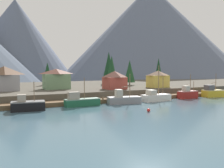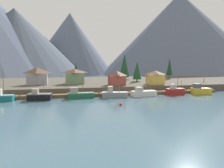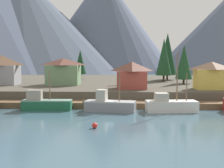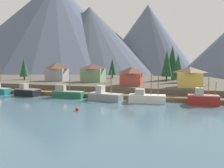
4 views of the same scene
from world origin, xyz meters
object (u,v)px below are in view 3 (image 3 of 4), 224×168
object	(u,v)px
fishing_boat_green	(45,103)
conifer_near_right	(164,57)
fishing_boat_white	(170,105)
conifer_back_right	(184,62)
conifer_mid_left	(167,54)
fishing_boat_grey	(109,105)
house_grey	(2,70)
house_yellow	(211,75)
house_red	(132,75)
conifer_mid_right	(80,62)
house_green	(63,71)
channel_buoy	(95,125)

from	to	relation	value
fishing_boat_green	conifer_near_right	xyz separation A→B (m)	(23.57, 31.35, 7.84)
fishing_boat_white	conifer_back_right	xyz separation A→B (m)	(6.74, 24.83, 6.64)
conifer_mid_left	fishing_boat_white	bearing A→B (deg)	-96.86
fishing_boat_grey	house_grey	bearing A→B (deg)	151.31
conifer_near_right	house_yellow	bearing A→B (deg)	-71.14
fishing_boat_grey	house_red	xyz separation A→B (m)	(3.92, 12.43, 4.19)
conifer_mid_left	conifer_mid_right	bearing A→B (deg)	176.95
house_grey	conifer_mid_right	xyz separation A→B (m)	(15.58, 19.07, 1.50)
house_yellow	conifer_near_right	size ratio (longest dim) A/B	0.59
house_green	house_red	xyz separation A→B (m)	(15.57, -8.40, -0.33)
house_grey	conifer_near_right	bearing A→B (deg)	16.62
fishing_boat_grey	conifer_mid_left	size ratio (longest dim) A/B	0.65
conifer_mid_left	conifer_mid_right	size ratio (longest dim) A/B	1.55
fishing_boat_grey	conifer_near_right	distance (m)	35.50
fishing_boat_green	fishing_boat_grey	bearing A→B (deg)	-5.82
house_yellow	house_grey	bearing A→B (deg)	169.33
house_grey	conifer_mid_right	bearing A→B (deg)	50.76
fishing_boat_green	conifer_back_right	world-z (taller)	conifer_back_right
fishing_boat_grey	house_yellow	distance (m)	23.42
fishing_boat_green	house_green	size ratio (longest dim) A/B	1.07
fishing_boat_white	conifer_back_right	bearing A→B (deg)	70.39
conifer_near_right	fishing_boat_white	bearing A→B (deg)	-95.06
fishing_boat_white	house_grey	size ratio (longest dim) A/B	1.22
fishing_boat_green	house_yellow	size ratio (longest dim) A/B	1.23
fishing_boat_grey	house_green	bearing A→B (deg)	128.85
house_yellow	conifer_mid_right	xyz separation A→B (m)	(-30.14, 27.68, 2.20)
house_green	conifer_back_right	world-z (taller)	conifer_back_right
fishing_boat_grey	house_red	distance (m)	13.69
fishing_boat_grey	conifer_back_right	xyz separation A→B (m)	(16.70, 25.01, 6.63)
conifer_mid_right	fishing_boat_white	bearing A→B (deg)	-62.66
fishing_boat_white	channel_buoy	world-z (taller)	fishing_boat_white
house_yellow	house_red	xyz separation A→B (m)	(-15.77, 0.46, -0.00)
fishing_boat_white	house_green	world-z (taller)	fishing_boat_white
fishing_boat_grey	fishing_boat_white	xyz separation A→B (m)	(9.96, 0.18, -0.01)
house_green	channel_buoy	size ratio (longest dim) A/B	11.03
fishing_boat_white	house_yellow	bearing A→B (deg)	46.04
house_yellow	conifer_near_right	xyz separation A→B (m)	(-6.90, 20.19, 3.67)
house_grey	conifer_mid_left	bearing A→B (deg)	23.62
fishing_boat_green	channel_buoy	size ratio (longest dim) A/B	11.78
fishing_boat_grey	conifer_back_right	bearing A→B (deg)	65.91
conifer_near_right	conifer_mid_left	size ratio (longest dim) A/B	0.86
conifer_back_right	channel_buoy	world-z (taller)	conifer_back_right
house_grey	house_red	world-z (taller)	house_grey
fishing_boat_grey	fishing_boat_green	bearing A→B (deg)	-174.65
house_grey	conifer_mid_right	world-z (taller)	conifer_mid_right
conifer_mid_right	channel_buoy	bearing A→B (deg)	-79.88
fishing_boat_green	house_yellow	bearing A→B (deg)	18.60
fishing_boat_white	house_yellow	world-z (taller)	fishing_boat_white
house_red	conifer_near_right	bearing A→B (deg)	65.79
fishing_boat_white	house_grey	distance (m)	41.66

